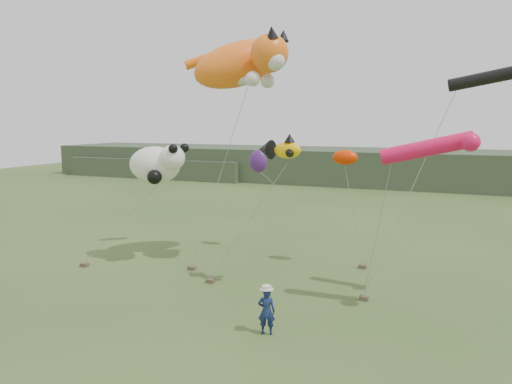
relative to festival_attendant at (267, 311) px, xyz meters
The scene contains 9 objects.
ground 1.68m from the festival_attendant, behind, with size 120.00×120.00×0.00m, color #385123.
headland 45.06m from the festival_attendant, 95.83° to the left, with size 90.00×13.00×4.00m.
festival_attendant is the anchor object (origin of this frame).
sandbag_anchors 6.61m from the festival_attendant, 123.11° to the left, with size 14.36×5.38×0.18m.
cat_kite 13.01m from the festival_attendant, 118.16° to the left, with size 6.46×5.07×3.50m.
fish_kite 7.16m from the festival_attendant, 105.16° to the left, with size 2.25×1.49×1.12m.
tube_kites 9.79m from the festival_attendant, 40.40° to the left, with size 5.06×3.10×3.78m.
panda_kite 11.30m from the festival_attendant, 143.66° to the left, with size 3.32×2.15×2.07m.
misc_kites 11.22m from the festival_attendant, 103.69° to the left, with size 6.43×2.24×1.46m.
Camera 1 is at (7.42, -15.40, 7.26)m, focal length 35.00 mm.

